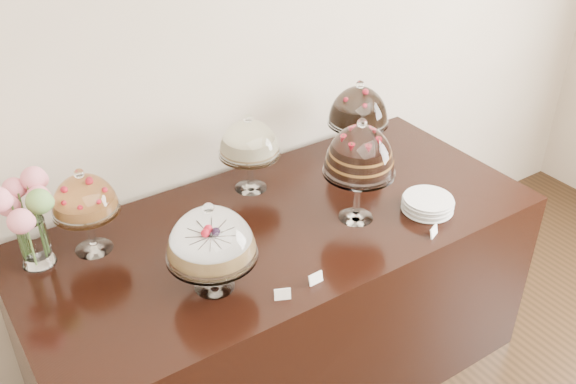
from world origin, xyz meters
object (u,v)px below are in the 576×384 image
cake_stand_sugar_sponge (211,238)px  display_counter (282,302)px  plate_stack (428,204)px  flower_vase (26,213)px  cake_stand_dark_choco (359,109)px  cake_stand_fruit_tart (84,199)px  cake_stand_cheesecake (249,142)px  cake_stand_choco_layer (360,154)px

cake_stand_sugar_sponge → display_counter: bearing=25.6°
display_counter → plate_stack: size_ratio=10.14×
flower_vase → plate_stack: 1.62m
cake_stand_dark_choco → cake_stand_fruit_tart: cake_stand_dark_choco is taller
cake_stand_dark_choco → plate_stack: cake_stand_dark_choco is taller
cake_stand_cheesecake → cake_stand_dark_choco: 0.58m
cake_stand_sugar_sponge → plate_stack: bearing=-3.8°
display_counter → cake_stand_dark_choco: bearing=23.7°
cake_stand_fruit_tart → cake_stand_cheesecake: bearing=3.6°
flower_vase → plate_stack: flower_vase is taller
cake_stand_sugar_sponge → cake_stand_choco_layer: (0.71, 0.06, 0.09)m
cake_stand_choco_layer → cake_stand_fruit_tart: (-1.01, 0.41, -0.07)m
cake_stand_fruit_tart → flower_vase: bearing=173.4°
cake_stand_choco_layer → flower_vase: size_ratio=1.21×
cake_stand_sugar_sponge → cake_stand_cheesecake: size_ratio=0.99×
cake_stand_sugar_sponge → cake_stand_cheesecake: bearing=48.1°
plate_stack → cake_stand_dark_choco: bearing=86.1°
flower_vase → cake_stand_sugar_sponge: bearing=-44.5°
cake_stand_choco_layer → display_counter: bearing=153.7°
cake_stand_cheesecake → display_counter: bearing=-96.5°
cake_stand_dark_choco → cake_stand_sugar_sponge: bearing=-155.5°
cake_stand_cheesecake → flower_vase: bearing=-178.6°
cake_stand_sugar_sponge → flower_vase: bearing=135.5°
cake_stand_choco_layer → plate_stack: bearing=-23.9°
cake_stand_choco_layer → plate_stack: size_ratio=2.15×
cake_stand_sugar_sponge → flower_vase: 0.70m
flower_vase → display_counter: bearing=-17.3°
flower_vase → plate_stack: (1.51, -0.56, -0.21)m
cake_stand_choco_layer → flower_vase: 1.29m
cake_stand_choco_layer → cake_stand_fruit_tart: cake_stand_choco_layer is taller
display_counter → cake_stand_dark_choco: (0.62, 0.27, 0.71)m
cake_stand_cheesecake → cake_stand_dark_choco: (0.58, -0.04, 0.02)m
display_counter → cake_stand_sugar_sponge: size_ratio=5.99×
flower_vase → cake_stand_cheesecake: bearing=1.4°
cake_stand_cheesecake → cake_stand_fruit_tart: 0.76m
cake_stand_dark_choco → cake_stand_fruit_tart: size_ratio=1.10×
cake_stand_cheesecake → cake_stand_sugar_sponge: bearing=-131.9°
cake_stand_sugar_sponge → cake_stand_choco_layer: bearing=5.0°
cake_stand_choco_layer → cake_stand_sugar_sponge: bearing=-175.0°
flower_vase → plate_stack: size_ratio=1.78×
cake_stand_sugar_sponge → flower_vase: flower_vase is taller
cake_stand_fruit_tart → flower_vase: 0.21m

